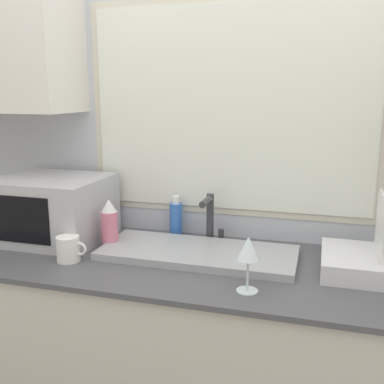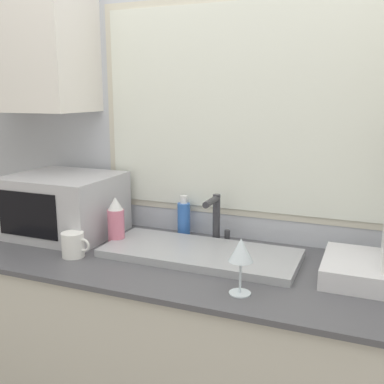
# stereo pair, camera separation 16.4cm
# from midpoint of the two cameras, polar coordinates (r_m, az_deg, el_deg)

# --- Properties ---
(countertop) EXTENTS (2.02, 0.70, 0.90)m
(countertop) POSITION_cam_midpoint_polar(r_m,az_deg,el_deg) (1.94, 4.75, -21.41)
(countertop) COLOR beige
(countertop) RESTS_ON ground_plane
(wall_back) EXTENTS (6.00, 0.38, 2.60)m
(wall_back) POSITION_cam_midpoint_polar(r_m,az_deg,el_deg) (1.93, 8.20, 8.57)
(wall_back) COLOR silver
(wall_back) RESTS_ON ground_plane
(sink_basin) EXTENTS (0.77, 0.33, 0.03)m
(sink_basin) POSITION_cam_midpoint_polar(r_m,az_deg,el_deg) (1.79, 3.68, -7.79)
(sink_basin) COLOR #9EA0A5
(sink_basin) RESTS_ON countertop
(faucet) EXTENTS (0.08, 0.15, 0.21)m
(faucet) POSITION_cam_midpoint_polar(r_m,az_deg,el_deg) (1.91, 5.53, -3.04)
(faucet) COLOR #333338
(faucet) RESTS_ON countertop
(microwave) EXTENTS (0.46, 0.40, 0.27)m
(microwave) POSITION_cam_midpoint_polar(r_m,az_deg,el_deg) (2.10, -13.78, -1.61)
(microwave) COLOR #B2B2B7
(microwave) RESTS_ON countertop
(spray_bottle) EXTENTS (0.07, 0.07, 0.21)m
(spray_bottle) POSITION_cam_midpoint_polar(r_m,az_deg,el_deg) (1.92, -7.23, -3.84)
(spray_bottle) COLOR #D8728C
(spray_bottle) RESTS_ON countertop
(soap_bottle) EXTENTS (0.06, 0.06, 0.19)m
(soap_bottle) POSITION_cam_midpoint_polar(r_m,az_deg,el_deg) (2.02, 1.28, -3.39)
(soap_bottle) COLOR blue
(soap_bottle) RESTS_ON countertop
(mug_near_sink) EXTENTS (0.12, 0.09, 0.10)m
(mug_near_sink) POSITION_cam_midpoint_polar(r_m,az_deg,el_deg) (1.82, -12.36, -6.59)
(mug_near_sink) COLOR white
(mug_near_sink) RESTS_ON countertop
(wine_glass) EXTENTS (0.08, 0.08, 0.19)m
(wine_glass) POSITION_cam_midpoint_polar(r_m,az_deg,el_deg) (1.45, 9.49, -7.58)
(wine_glass) COLOR silver
(wine_glass) RESTS_ON countertop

